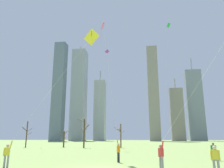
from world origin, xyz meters
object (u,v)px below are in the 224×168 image
object	(u,v)px
bystander_watching_nearby	(214,150)
distant_kite_low_near_trees_orange	(49,66)
distant_kite_drifting_right_green	(168,35)
bare_tree_rightmost	(84,132)
bare_tree_right_of_center	(64,138)
kite_flyer_foreground_right_yellow	(27,127)
distant_kite_drifting_left_purple	(106,60)
kite_flyer_far_back_pink	(114,113)
bare_tree_left_of_center	(121,135)
bystander_far_off_by_trees	(216,159)
kite_flyer_midfield_left_blue	(180,123)
bare_tree_leftmost	(27,134)

from	to	relation	value
bystander_watching_nearby	distant_kite_low_near_trees_orange	size ratio (longest dim) A/B	0.08
distant_kite_drifting_right_green	bare_tree_rightmost	xyz separation A→B (m)	(-18.22, 3.22, -19.55)
distant_kite_low_near_trees_orange	bare_tree_rightmost	size ratio (longest dim) A/B	3.19
distant_kite_drifting_right_green	bare_tree_right_of_center	bearing A→B (deg)	165.41
distant_kite_low_near_trees_orange	bare_tree_right_of_center	xyz separation A→B (m)	(1.31, 7.48, -14.77)
kite_flyer_foreground_right_yellow	distant_kite_low_near_trees_orange	distance (m)	31.96
distant_kite_drifting_left_purple	distant_kite_drifting_right_green	world-z (taller)	distant_kite_drifting_right_green
kite_flyer_far_back_pink	distant_kite_drifting_left_purple	distance (m)	28.47
kite_flyer_foreground_right_yellow	distant_kite_low_near_trees_orange	bearing A→B (deg)	112.15
bare_tree_left_of_center	kite_flyer_foreground_right_yellow	bearing A→B (deg)	-96.27
bystander_watching_nearby	distant_kite_drifting_right_green	bearing A→B (deg)	92.37
distant_kite_low_near_trees_orange	bare_tree_right_of_center	distance (m)	16.61
bare_tree_rightmost	bystander_far_off_by_trees	bearing A→B (deg)	-63.10
kite_flyer_midfield_left_blue	distant_kite_drifting_left_purple	size ratio (longest dim) A/B	0.88
distant_kite_low_near_trees_orange	bare_tree_left_of_center	xyz separation A→B (m)	(14.43, 6.09, -14.14)
kite_flyer_foreground_right_yellow	distant_kite_drifting_left_purple	size ratio (longest dim) A/B	0.51
bystander_far_off_by_trees	distant_kite_low_near_trees_orange	bearing A→B (deg)	129.74
bystander_watching_nearby	distant_kite_drifting_right_green	distance (m)	30.01
bystander_far_off_by_trees	bare_tree_rightmost	size ratio (longest dim) A/B	0.26
bystander_watching_nearby	distant_kite_low_near_trees_orange	bearing A→B (deg)	143.49
kite_flyer_foreground_right_yellow	bare_tree_right_of_center	bearing A→B (deg)	105.61
distant_kite_drifting_right_green	bare_tree_rightmost	size ratio (longest dim) A/B	4.17
bystander_watching_nearby	bare_tree_rightmost	xyz separation A→B (m)	(-19.07, 23.68, 2.39)
distant_kite_drifting_left_purple	bare_tree_left_of_center	bearing A→B (deg)	45.67
bare_tree_leftmost	bare_tree_right_of_center	xyz separation A→B (m)	(7.79, 2.46, -0.93)
distant_kite_drifting_right_green	bare_tree_right_of_center	xyz separation A→B (m)	(-23.74, 6.18, -20.79)
distant_kite_low_near_trees_orange	bare_tree_left_of_center	distance (m)	21.10
distant_kite_drifting_left_purple	bare_tree_left_of_center	distance (m)	16.57
kite_flyer_midfield_left_blue	distant_kite_drifting_right_green	size ratio (longest dim) A/B	0.73
kite_flyer_foreground_right_yellow	bystander_far_off_by_trees	size ratio (longest dim) A/B	6.67
kite_flyer_far_back_pink	bare_tree_leftmost	xyz separation A→B (m)	(-23.03, 25.94, -1.41)
distant_kite_drifting_left_purple	bare_tree_left_of_center	world-z (taller)	distant_kite_drifting_left_purple
kite_flyer_foreground_right_yellow	distant_kite_drifting_right_green	xyz separation A→B (m)	(14.21, 27.93, 19.99)
distant_kite_low_near_trees_orange	kite_flyer_foreground_right_yellow	bearing A→B (deg)	-67.85
bare_tree_left_of_center	distant_kite_low_near_trees_orange	bearing A→B (deg)	-157.13
distant_kite_drifting_left_purple	distant_kite_low_near_trees_orange	xyz separation A→B (m)	(-11.57, -3.15, -1.92)
bystander_watching_nearby	bare_tree_right_of_center	world-z (taller)	bare_tree_right_of_center
bare_tree_left_of_center	bare_tree_right_of_center	bearing A→B (deg)	173.96
bare_tree_right_of_center	distant_kite_low_near_trees_orange	bearing A→B (deg)	-99.92
kite_flyer_foreground_right_yellow	bare_tree_rightmost	xyz separation A→B (m)	(-4.01, 31.15, 0.43)
bystander_watching_nearby	bare_tree_leftmost	bearing A→B (deg)	143.24
kite_flyer_foreground_right_yellow	bare_tree_right_of_center	world-z (taller)	kite_flyer_foreground_right_yellow
kite_flyer_far_back_pink	kite_flyer_midfield_left_blue	bearing A→B (deg)	-51.17
kite_flyer_foreground_right_yellow	bare_tree_right_of_center	distance (m)	35.42
kite_flyer_midfield_left_blue	bare_tree_leftmost	world-z (taller)	kite_flyer_midfield_left_blue
kite_flyer_foreground_right_yellow	kite_flyer_far_back_pink	xyz separation A→B (m)	(5.71, 5.71, 1.53)
distant_kite_low_near_trees_orange	bare_tree_right_of_center	world-z (taller)	distant_kite_low_near_trees_orange
kite_flyer_far_back_pink	distant_kite_low_near_trees_orange	distance (m)	29.43
kite_flyer_midfield_left_blue	distant_kite_drifting_left_purple	xyz separation A→B (m)	(-10.16, 30.49, 15.76)
kite_flyer_far_back_pink	distant_kite_drifting_right_green	distance (m)	30.11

